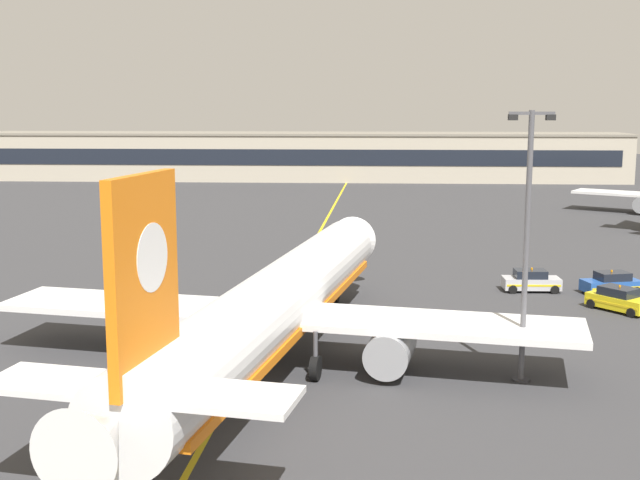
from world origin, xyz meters
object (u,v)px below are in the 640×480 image
apron_lamp_post (526,243)px  service_car_second (619,300)px  safety_cone_by_nose_gear (320,293)px  airliner_foreground (276,305)px  service_car_fifth (611,283)px  service_car_fourth (531,281)px

apron_lamp_post → service_car_second: size_ratio=3.11×
safety_cone_by_nose_gear → apron_lamp_post: bearing=-57.8°
airliner_foreground → service_car_fifth: airliner_foreground is taller
airliner_foreground → service_car_fifth: size_ratio=9.15×
safety_cone_by_nose_gear → airliner_foreground: bearing=-95.1°
service_car_fifth → safety_cone_by_nose_gear: size_ratio=8.21×
service_car_second → service_car_fourth: bearing=130.2°
service_car_fourth → safety_cone_by_nose_gear: bearing=-170.8°
airliner_foreground → safety_cone_by_nose_gear: airliner_foreground is taller
apron_lamp_post → service_car_fourth: (4.46, 20.42, -6.36)m
service_car_fourth → safety_cone_by_nose_gear: size_ratio=7.74×
service_car_second → service_car_fifth: 5.26m
airliner_foreground → safety_cone_by_nose_gear: 16.52m
airliner_foreground → service_car_second: size_ratio=9.42×
apron_lamp_post → service_car_fifth: 23.28m
service_car_fifth → service_car_second: bearing=-100.8°
service_car_fifth → airliner_foreground: bearing=-141.6°
service_car_fifth → safety_cone_by_nose_gear: (-21.48, -2.04, -0.51)m
service_car_second → safety_cone_by_nose_gear: size_ratio=7.97×
apron_lamp_post → service_car_fifth: (10.23, 19.92, -6.36)m
service_car_second → service_car_fifth: (0.99, 5.16, 0.00)m
apron_lamp_post → service_car_fourth: 21.85m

